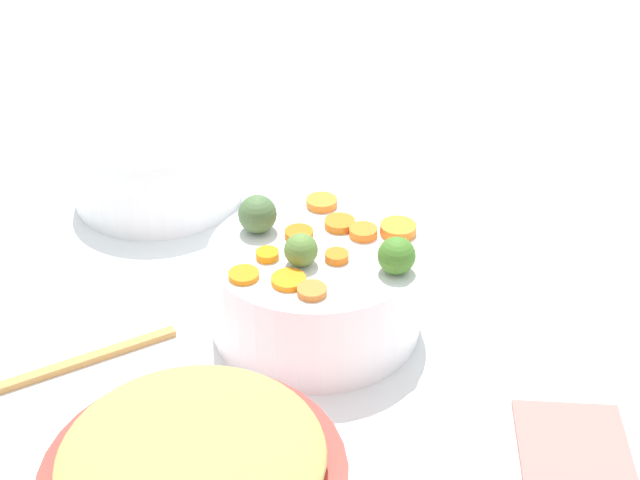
# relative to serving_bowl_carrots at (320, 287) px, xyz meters

# --- Properties ---
(tabletop) EXTENTS (2.40, 2.40, 0.02)m
(tabletop) POSITION_rel_serving_bowl_carrots_xyz_m (-0.04, 0.03, -0.06)
(tabletop) COLOR white
(tabletop) RESTS_ON ground
(serving_bowl_carrots) EXTENTS (0.23, 0.23, 0.11)m
(serving_bowl_carrots) POSITION_rel_serving_bowl_carrots_xyz_m (0.00, 0.00, 0.00)
(serving_bowl_carrots) COLOR white
(serving_bowl_carrots) RESTS_ON tabletop
(stuffing_mound) EXTENTS (0.19, 0.19, 0.03)m
(stuffing_mound) POSITION_rel_serving_bowl_carrots_xyz_m (-0.35, 0.10, 0.11)
(stuffing_mound) COLOR tan
(stuffing_mound) RESTS_ON metal_pot
(carrot_slice_0) EXTENTS (0.03, 0.03, 0.01)m
(carrot_slice_0) POSITION_rel_serving_bowl_carrots_xyz_m (-0.02, -0.02, 0.06)
(carrot_slice_0) COLOR orange
(carrot_slice_0) RESTS_ON serving_bowl_carrots
(carrot_slice_1) EXTENTS (0.04, 0.04, 0.01)m
(carrot_slice_1) POSITION_rel_serving_bowl_carrots_xyz_m (0.02, 0.02, 0.06)
(carrot_slice_1) COLOR orange
(carrot_slice_1) RESTS_ON serving_bowl_carrots
(carrot_slice_2) EXTENTS (0.04, 0.04, 0.01)m
(carrot_slice_2) POSITION_rel_serving_bowl_carrots_xyz_m (-0.05, 0.08, 0.06)
(carrot_slice_2) COLOR orange
(carrot_slice_2) RESTS_ON serving_bowl_carrots
(carrot_slice_3) EXTENTS (0.04, 0.04, 0.01)m
(carrot_slice_3) POSITION_rel_serving_bowl_carrots_xyz_m (0.04, -0.03, 0.06)
(carrot_slice_3) COLOR orange
(carrot_slice_3) RESTS_ON serving_bowl_carrots
(carrot_slice_4) EXTENTS (0.06, 0.06, 0.01)m
(carrot_slice_4) POSITION_rel_serving_bowl_carrots_xyz_m (0.03, -0.09, 0.06)
(carrot_slice_4) COLOR orange
(carrot_slice_4) RESTS_ON serving_bowl_carrots
(carrot_slice_5) EXTENTS (0.04, 0.04, 0.01)m
(carrot_slice_5) POSITION_rel_serving_bowl_carrots_xyz_m (-0.08, 0.01, 0.06)
(carrot_slice_5) COLOR orange
(carrot_slice_5) RESTS_ON serving_bowl_carrots
(carrot_slice_6) EXTENTS (0.03, 0.03, 0.01)m
(carrot_slice_6) POSITION_rel_serving_bowl_carrots_xyz_m (-0.02, -0.08, 0.06)
(carrot_slice_6) COLOR orange
(carrot_slice_6) RESTS_ON serving_bowl_carrots
(carrot_slice_7) EXTENTS (0.05, 0.05, 0.01)m
(carrot_slice_7) POSITION_rel_serving_bowl_carrots_xyz_m (0.09, -0.01, 0.06)
(carrot_slice_7) COLOR orange
(carrot_slice_7) RESTS_ON serving_bowl_carrots
(carrot_slice_8) EXTENTS (0.03, 0.03, 0.01)m
(carrot_slice_8) POSITION_rel_serving_bowl_carrots_xyz_m (-0.02, 0.05, 0.06)
(carrot_slice_8) COLOR orange
(carrot_slice_8) RESTS_ON serving_bowl_carrots
(carrot_slice_9) EXTENTS (0.04, 0.04, 0.01)m
(carrot_slice_9) POSITION_rel_serving_bowl_carrots_xyz_m (0.02, -0.05, 0.06)
(carrot_slice_9) COLOR orange
(carrot_slice_9) RESTS_ON serving_bowl_carrots
(carrot_slice_10) EXTENTS (0.05, 0.05, 0.01)m
(carrot_slice_10) POSITION_rel_serving_bowl_carrots_xyz_m (-0.06, 0.03, 0.06)
(carrot_slice_10) COLOR orange
(carrot_slice_10) RESTS_ON serving_bowl_carrots
(brussels_sprout_0) EXTENTS (0.04, 0.04, 0.04)m
(brussels_sprout_0) POSITION_rel_serving_bowl_carrots_xyz_m (-0.03, 0.02, 0.07)
(brussels_sprout_0) COLOR #5B8038
(brussels_sprout_0) RESTS_ON serving_bowl_carrots
(brussels_sprout_1) EXTENTS (0.04, 0.04, 0.04)m
(brussels_sprout_1) POSITION_rel_serving_bowl_carrots_xyz_m (0.04, 0.06, 0.07)
(brussels_sprout_1) COLOR #4D6B3E
(brussels_sprout_1) RESTS_ON serving_bowl_carrots
(brussels_sprout_2) EXTENTS (0.04, 0.04, 0.04)m
(brussels_sprout_2) POSITION_rel_serving_bowl_carrots_xyz_m (-0.05, -0.08, 0.07)
(brussels_sprout_2) COLOR #447A27
(brussels_sprout_2) RESTS_ON serving_bowl_carrots
(wooden_spoon) EXTENTS (0.15, 0.26, 0.01)m
(wooden_spoon) POSITION_rel_serving_bowl_carrots_xyz_m (-0.10, 0.33, -0.05)
(wooden_spoon) COLOR #B88948
(wooden_spoon) RESTS_ON tabletop
(casserole_dish) EXTENTS (0.23, 0.23, 0.11)m
(casserole_dish) POSITION_rel_serving_bowl_carrots_xyz_m (0.30, 0.21, 0.00)
(casserole_dish) COLOR white
(casserole_dish) RESTS_ON tabletop
(dish_towel) EXTENTS (0.15, 0.12, 0.01)m
(dish_towel) POSITION_rel_serving_bowl_carrots_xyz_m (-0.21, -0.24, -0.05)
(dish_towel) COLOR #BA726B
(dish_towel) RESTS_ON tabletop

